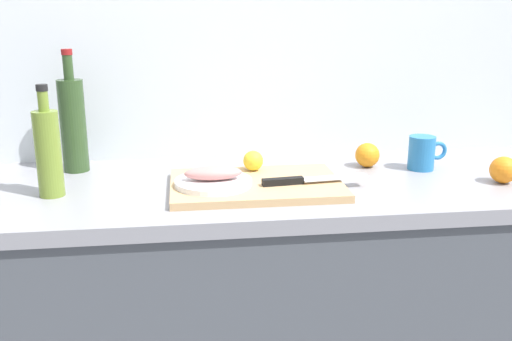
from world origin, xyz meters
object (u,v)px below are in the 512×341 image
(lemon_0, at_px, (253,161))
(coffee_mug_0, at_px, (422,153))
(white_plate, at_px, (213,182))
(chef_knife, at_px, (302,180))
(cutting_board, at_px, (256,185))
(orange_0, at_px, (504,170))
(fish_fillet, at_px, (213,173))
(wine_bottle, at_px, (73,123))
(olive_oil_bottle, at_px, (48,151))

(lemon_0, distance_m, coffee_mug_0, 0.51)
(white_plate, distance_m, lemon_0, 0.18)
(chef_knife, bearing_deg, cutting_board, 157.79)
(orange_0, bearing_deg, chef_knife, 179.61)
(cutting_board, distance_m, fish_fillet, 0.12)
(fish_fillet, bearing_deg, cutting_board, 9.73)
(lemon_0, distance_m, wine_bottle, 0.54)
(chef_knife, bearing_deg, white_plate, 170.18)
(fish_fillet, bearing_deg, lemon_0, 46.38)
(cutting_board, xyz_separation_m, wine_bottle, (-0.51, 0.24, 0.13))
(fish_fillet, xyz_separation_m, wine_bottle, (-0.39, 0.26, 0.09))
(fish_fillet, relative_size, lemon_0, 2.64)
(chef_knife, xyz_separation_m, wine_bottle, (-0.62, 0.28, 0.11))
(white_plate, bearing_deg, chef_knife, -3.36)
(cutting_board, distance_m, orange_0, 0.68)
(white_plate, bearing_deg, wine_bottle, 146.06)
(lemon_0, bearing_deg, fish_fillet, -133.62)
(chef_knife, height_order, coffee_mug_0, coffee_mug_0)
(white_plate, height_order, wine_bottle, wine_bottle)
(white_plate, distance_m, wine_bottle, 0.49)
(olive_oil_bottle, relative_size, coffee_mug_0, 2.43)
(fish_fillet, distance_m, lemon_0, 0.17)
(white_plate, distance_m, olive_oil_bottle, 0.42)
(chef_knife, bearing_deg, lemon_0, 122.30)
(lemon_0, relative_size, coffee_mug_0, 0.49)
(cutting_board, relative_size, wine_bottle, 1.28)
(cutting_board, bearing_deg, white_plate, -170.27)
(wine_bottle, bearing_deg, chef_knife, -23.91)
(cutting_board, bearing_deg, coffee_mug_0, 13.66)
(lemon_0, height_order, orange_0, lemon_0)
(white_plate, bearing_deg, cutting_board, 9.73)
(lemon_0, height_order, coffee_mug_0, coffee_mug_0)
(cutting_board, bearing_deg, orange_0, -3.13)
(white_plate, height_order, chef_knife, chef_knife)
(white_plate, height_order, coffee_mug_0, coffee_mug_0)
(fish_fillet, relative_size, coffee_mug_0, 1.29)
(chef_knife, bearing_deg, olive_oil_bottle, 169.86)
(wine_bottle, bearing_deg, cutting_board, -25.69)
(cutting_board, distance_m, white_plate, 0.12)
(fish_fillet, bearing_deg, orange_0, -1.26)
(white_plate, xyz_separation_m, coffee_mug_0, (0.63, 0.15, 0.02))
(lemon_0, relative_size, olive_oil_bottle, 0.20)
(coffee_mug_0, xyz_separation_m, orange_0, (0.17, -0.16, -0.01))
(white_plate, xyz_separation_m, orange_0, (0.80, -0.02, 0.01))
(white_plate, relative_size, wine_bottle, 0.57)
(lemon_0, bearing_deg, white_plate, -133.62)
(wine_bottle, bearing_deg, coffee_mug_0, -6.56)
(olive_oil_bottle, xyz_separation_m, wine_bottle, (0.02, 0.24, 0.03))
(lemon_0, bearing_deg, chef_knife, -51.25)
(cutting_board, height_order, olive_oil_bottle, olive_oil_bottle)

